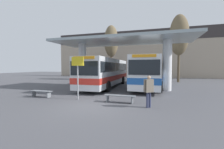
# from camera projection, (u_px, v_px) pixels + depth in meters

# --- Properties ---
(ground_plane) EXTENTS (100.00, 100.00, 0.00)m
(ground_plane) POSITION_uv_depth(u_px,v_px,m) (92.00, 105.00, 8.61)
(ground_plane) COLOR #4C4C51
(townhouse_backdrop) EXTENTS (40.00, 0.58, 10.12)m
(townhouse_backdrop) POSITION_uv_depth(u_px,v_px,m) (141.00, 50.00, 32.23)
(townhouse_backdrop) COLOR tan
(townhouse_backdrop) RESTS_ON ground_plane
(station_canopy) EXTENTS (13.81, 5.38, 4.99)m
(station_canopy) POSITION_uv_depth(u_px,v_px,m) (121.00, 47.00, 15.16)
(station_canopy) COLOR silver
(station_canopy) RESTS_ON ground_plane
(transit_bus_left_bay) EXTENTS (2.97, 11.42, 3.08)m
(transit_bus_left_bay) POSITION_uv_depth(u_px,v_px,m) (107.00, 71.00, 16.99)
(transit_bus_left_bay) COLOR silver
(transit_bus_left_bay) RESTS_ON ground_plane
(transit_bus_center_bay) EXTENTS (2.87, 10.48, 3.19)m
(transit_bus_center_bay) POSITION_uv_depth(u_px,v_px,m) (148.00, 71.00, 16.19)
(transit_bus_center_bay) COLOR silver
(transit_bus_center_bay) RESTS_ON ground_plane
(waiting_bench_near_pillar) EXTENTS (1.96, 0.44, 0.46)m
(waiting_bench_near_pillar) POSITION_uv_depth(u_px,v_px,m) (120.00, 97.00, 9.29)
(waiting_bench_near_pillar) COLOR slate
(waiting_bench_near_pillar) RESTS_ON ground_plane
(waiting_bench_mid_platform) EXTENTS (1.67, 0.44, 0.46)m
(waiting_bench_mid_platform) POSITION_uv_depth(u_px,v_px,m) (41.00, 92.00, 11.05)
(waiting_bench_mid_platform) COLOR slate
(waiting_bench_mid_platform) RESTS_ON ground_plane
(info_sign_platform) EXTENTS (0.90, 0.09, 2.90)m
(info_sign_platform) POSITION_uv_depth(u_px,v_px,m) (78.00, 69.00, 10.10)
(info_sign_platform) COLOR gray
(info_sign_platform) RESTS_ON ground_plane
(pedestrian_waiting) EXTENTS (0.56, 0.48, 1.75)m
(pedestrian_waiting) POSITION_uv_depth(u_px,v_px,m) (149.00, 88.00, 8.12)
(pedestrian_waiting) COLOR #333856
(pedestrian_waiting) RESTS_ON ground_plane
(poplar_tree_behind_left) EXTENTS (2.43, 2.43, 9.29)m
(poplar_tree_behind_left) POSITION_uv_depth(u_px,v_px,m) (111.00, 42.00, 25.52)
(poplar_tree_behind_left) COLOR brown
(poplar_tree_behind_left) RESTS_ON ground_plane
(poplar_tree_behind_right) EXTENTS (2.66, 2.66, 9.76)m
(poplar_tree_behind_right) POSITION_uv_depth(u_px,v_px,m) (179.00, 35.00, 21.50)
(poplar_tree_behind_right) COLOR brown
(poplar_tree_behind_right) RESTS_ON ground_plane
(parked_car_street) EXTENTS (4.74, 2.22, 2.14)m
(parked_car_street) POSITION_uv_depth(u_px,v_px,m) (105.00, 72.00, 32.06)
(parked_car_street) COLOR maroon
(parked_car_street) RESTS_ON ground_plane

